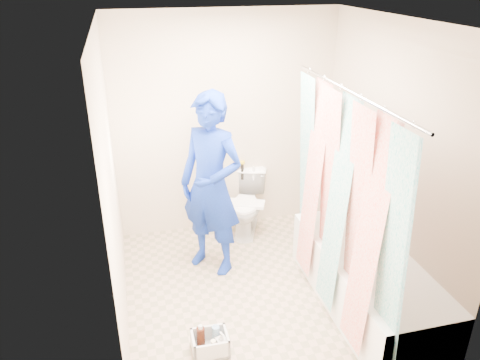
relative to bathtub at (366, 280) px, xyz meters
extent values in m
plane|color=tan|center=(-0.85, 0.43, -0.27)|extent=(2.60, 2.60, 0.00)
cube|color=silver|center=(-0.85, 0.43, 2.13)|extent=(2.40, 2.60, 0.02)
cube|color=beige|center=(-0.85, 1.73, 0.93)|extent=(2.40, 0.02, 2.40)
cube|color=beige|center=(-0.85, -0.88, 0.93)|extent=(2.40, 0.02, 2.40)
cube|color=beige|center=(-2.05, 0.43, 0.93)|extent=(0.02, 2.60, 2.40)
cube|color=beige|center=(0.35, 0.43, 0.93)|extent=(0.02, 2.60, 2.40)
cube|color=white|center=(0.00, 0.00, -0.02)|extent=(0.70, 1.75, 0.50)
cube|color=white|center=(0.00, 0.00, 0.19)|extent=(0.58, 1.63, 0.06)
cylinder|color=silver|center=(-0.33, 0.00, 1.68)|extent=(0.02, 1.90, 0.02)
cube|color=white|center=(-0.33, 0.00, 0.75)|extent=(0.06, 1.75, 1.80)
imported|color=white|center=(-0.68, 1.51, 0.07)|extent=(0.61, 0.76, 0.68)
cube|color=white|center=(-0.72, 1.40, 0.13)|extent=(0.46, 0.33, 0.03)
cylinder|color=black|center=(-0.68, 1.70, 0.39)|extent=(0.03, 0.03, 0.20)
cylinder|color=gold|center=(-0.68, 1.70, 0.50)|extent=(0.05, 0.05, 0.03)
cylinder|color=silver|center=(-0.56, 1.65, 0.37)|extent=(0.03, 0.03, 0.16)
imported|color=#1015A7|center=(-1.18, 0.93, 0.62)|extent=(0.76, 0.76, 1.78)
cube|color=silver|center=(-1.44, -0.22, -0.25)|extent=(0.28, 0.23, 0.03)
cube|color=silver|center=(-1.57, -0.22, -0.18)|extent=(0.02, 0.22, 0.17)
cube|color=silver|center=(-1.30, -0.22, -0.18)|extent=(0.02, 0.22, 0.17)
cube|color=silver|center=(-1.44, -0.32, -0.18)|extent=(0.28, 0.02, 0.17)
cube|color=silver|center=(-1.43, -0.11, -0.18)|extent=(0.28, 0.02, 0.17)
cylinder|color=#3A160B|center=(-1.50, -0.18, -0.15)|extent=(0.07, 0.07, 0.19)
cylinder|color=silver|center=(-1.38, -0.17, -0.16)|extent=(0.06, 0.06, 0.17)
cylinder|color=#FBEEC4|center=(-1.42, -0.26, -0.18)|extent=(0.04, 0.04, 0.12)
cylinder|color=#3A160B|center=(-1.50, -0.27, -0.21)|extent=(0.06, 0.06, 0.06)
cylinder|color=gold|center=(-1.50, -0.27, -0.18)|extent=(0.06, 0.06, 0.01)
imported|color=silver|center=(-1.35, -0.26, -0.15)|extent=(0.10, 0.10, 0.18)
camera|label=1|loc=(-1.89, -2.97, 2.50)|focal=35.00mm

